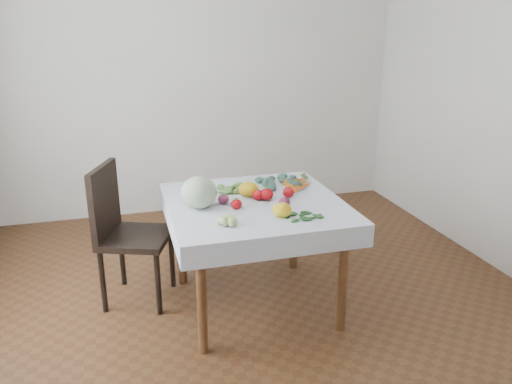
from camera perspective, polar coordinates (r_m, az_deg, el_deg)
ground at (r=3.57m, az=-0.11°, el=-12.57°), size 4.00×4.00×0.00m
back_wall at (r=5.03m, az=-6.45°, el=12.89°), size 4.00×0.04×2.70m
table at (r=3.28m, az=-0.12°, el=-2.79°), size 1.00×1.00×0.75m
tablecloth at (r=3.25m, az=-0.12°, el=-1.16°), size 1.12×1.12×0.01m
chair at (r=3.51m, az=-15.04°, el=-3.70°), size 0.57×0.57×0.97m
cabbage at (r=3.13m, az=-6.53°, el=-0.03°), size 0.27×0.27×0.20m
tomato_a at (r=3.26m, az=1.22°, el=-0.26°), size 0.11×0.11×0.08m
tomato_b at (r=3.32m, az=3.72°, el=-0.03°), size 0.09×0.09×0.07m
tomato_c at (r=3.11m, az=-2.25°, el=-1.40°), size 0.09×0.09×0.06m
tomato_d at (r=3.27m, az=0.23°, el=-0.35°), size 0.09×0.09×0.07m
heirloom_back at (r=3.34m, az=-0.84°, el=0.33°), size 0.15×0.15×0.10m
heirloom_front at (r=2.99m, az=3.01°, el=-2.06°), size 0.16×0.16×0.08m
onion_a at (r=3.21m, az=-3.76°, el=-0.82°), size 0.09×0.09×0.06m
onion_b at (r=3.15m, az=3.26°, el=-1.16°), size 0.10×0.10×0.06m
tomatillo_cluster at (r=2.87m, az=-2.72°, el=-3.35°), size 0.15×0.11×0.05m
carrot_bunch at (r=3.57m, az=5.08°, el=0.99°), size 0.21×0.28×0.03m
kale_bunch at (r=3.59m, az=2.95°, el=1.19°), size 0.32×0.26×0.04m
basil_bunch at (r=3.00m, az=5.49°, el=-2.83°), size 0.25×0.18×0.01m
dill_bunch at (r=3.45m, az=-2.98°, el=0.31°), size 0.24×0.24×0.03m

